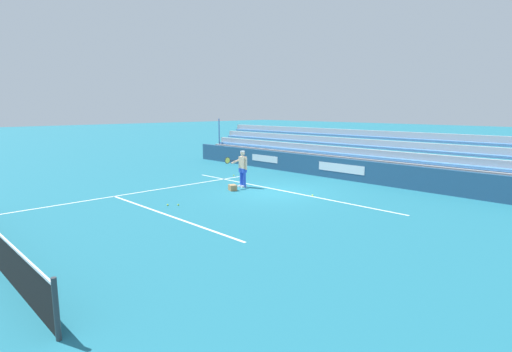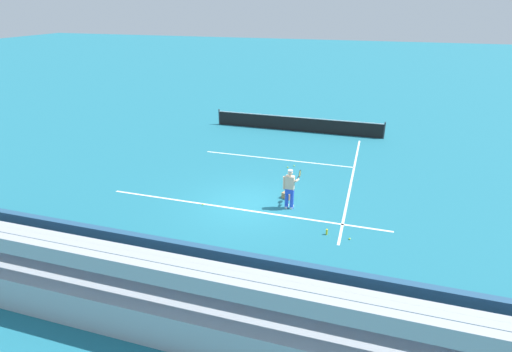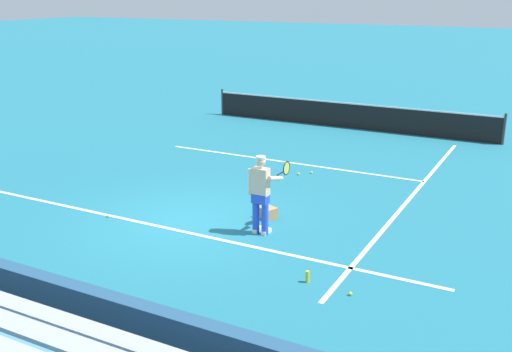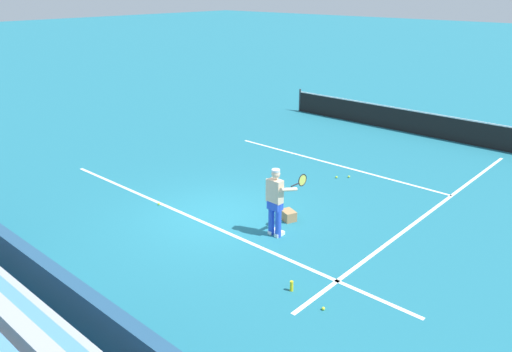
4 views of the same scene
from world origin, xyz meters
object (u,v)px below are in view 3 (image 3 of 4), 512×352
(tennis_ball_far_left, at_px, (108,216))
(tennis_ball_midcourt, at_px, (298,174))
(ball_box_cardboard, at_px, (267,213))
(water_bottle, at_px, (307,277))
(tennis_ball_toward_net, at_px, (311,172))
(tennis_player, at_px, (261,194))
(tennis_net, at_px, (348,115))
(tennis_ball_near_player, at_px, (350,294))

(tennis_ball_far_left, bearing_deg, tennis_ball_midcourt, 63.39)
(ball_box_cardboard, height_order, water_bottle, ball_box_cardboard)
(tennis_ball_far_left, bearing_deg, water_bottle, -8.69)
(tennis_ball_midcourt, bearing_deg, tennis_ball_far_left, -116.61)
(ball_box_cardboard, distance_m, tennis_ball_toward_net, 3.71)
(tennis_player, xyz_separation_m, ball_box_cardboard, (-0.29, 0.86, -0.76))
(tennis_ball_far_left, bearing_deg, tennis_player, 12.87)
(tennis_player, relative_size, tennis_ball_toward_net, 25.98)
(ball_box_cardboard, bearing_deg, tennis_ball_far_left, -152.89)
(tennis_ball_far_left, xyz_separation_m, tennis_ball_toward_net, (2.80, 5.35, 0.00))
(tennis_player, height_order, tennis_ball_far_left, tennis_player)
(tennis_ball_midcourt, xyz_separation_m, tennis_ball_far_left, (-2.53, -5.05, 0.00))
(tennis_player, height_order, tennis_ball_toward_net, tennis_player)
(tennis_ball_toward_net, distance_m, water_bottle, 6.66)
(tennis_ball_toward_net, bearing_deg, tennis_net, 100.23)
(ball_box_cardboard, relative_size, tennis_ball_midcourt, 6.06)
(tennis_player, xyz_separation_m, tennis_ball_near_player, (2.61, -1.72, -0.86))
(tennis_player, distance_m, water_bottle, 2.53)
(tennis_player, bearing_deg, tennis_ball_toward_net, 99.35)
(tennis_ball_midcourt, xyz_separation_m, water_bottle, (2.79, -5.87, 0.08))
(tennis_player, relative_size, tennis_ball_far_left, 25.98)
(tennis_player, height_order, water_bottle, tennis_player)
(tennis_ball_near_player, height_order, tennis_ball_toward_net, same)
(tennis_ball_midcourt, xyz_separation_m, tennis_ball_toward_net, (0.27, 0.30, 0.00))
(water_bottle, bearing_deg, tennis_ball_toward_net, 112.21)
(ball_box_cardboard, xyz_separation_m, tennis_ball_midcourt, (-0.73, 3.38, -0.10))
(water_bottle, bearing_deg, tennis_ball_midcourt, 115.43)
(tennis_ball_near_player, relative_size, water_bottle, 0.30)
(ball_box_cardboard, relative_size, tennis_ball_far_left, 6.06)
(tennis_ball_toward_net, bearing_deg, ball_box_cardboard, -82.90)
(tennis_player, height_order, tennis_ball_near_player, tennis_player)
(ball_box_cardboard, distance_m, tennis_ball_near_player, 3.88)
(tennis_ball_far_left, relative_size, tennis_ball_near_player, 1.00)
(tennis_ball_near_player, height_order, water_bottle, water_bottle)
(ball_box_cardboard, height_order, tennis_net, tennis_net)
(ball_box_cardboard, relative_size, tennis_ball_toward_net, 6.06)
(tennis_ball_toward_net, height_order, water_bottle, water_bottle)
(ball_box_cardboard, distance_m, tennis_ball_far_left, 3.67)
(tennis_player, bearing_deg, tennis_ball_near_player, -33.48)
(tennis_ball_toward_net, xyz_separation_m, tennis_net, (-1.10, 6.10, 0.46))
(tennis_player, distance_m, ball_box_cardboard, 1.19)
(tennis_ball_toward_net, bearing_deg, tennis_ball_far_left, -117.66)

